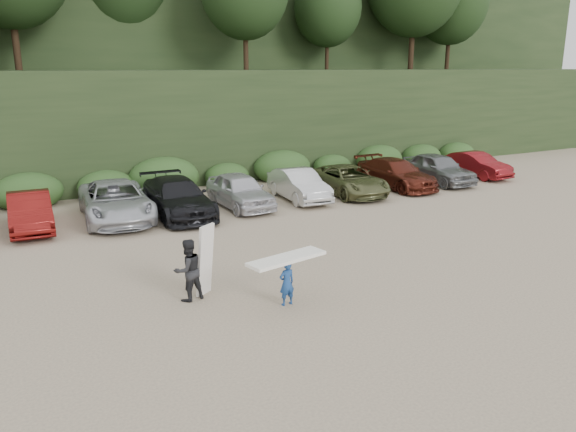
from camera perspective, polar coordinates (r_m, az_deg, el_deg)
ground at (r=15.97m, az=-1.20°, el=-7.83°), size 120.00×120.00×0.00m
hillside_backdrop at (r=49.73m, az=-22.03°, el=19.70°), size 90.00×41.50×28.00m
parked_cars at (r=24.19m, az=-15.19°, el=1.46°), size 39.93×6.23×1.63m
child_surfer at (r=14.89m, az=-0.13°, el=-5.74°), size 2.34×1.07×1.35m
adult_surfer at (r=15.48m, az=-9.96°, el=-5.34°), size 1.35×0.83×2.04m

